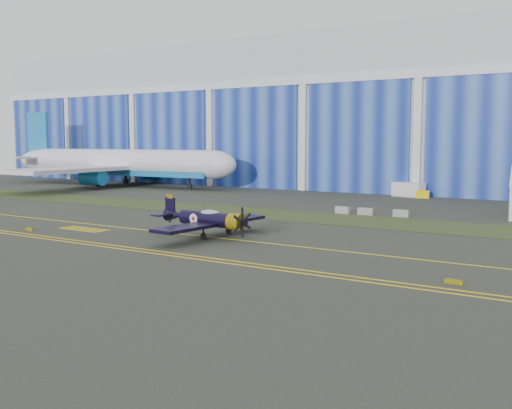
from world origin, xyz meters
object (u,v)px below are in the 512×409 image
Objects in this scene: warbird at (207,219)px; tug at (422,194)px; shipping_container at (408,190)px; jetliner at (121,134)px.

warbird is 51.79m from tug.
warbird is at bearing -76.02° from shipping_container.
jetliner is at bearing 166.90° from tug.
shipping_container is (2.79, 52.80, -0.65)m from warbird.
warbird is at bearing -116.03° from tug.
jetliner reaches higher than warbird.
jetliner reaches higher than tug.
jetliner is 30.38× the size of tug.
jetliner is at bearing -154.67° from shipping_container.
warbird is 6.94× the size of tug.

